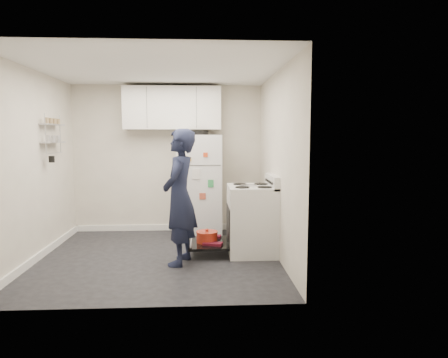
{
  "coord_description": "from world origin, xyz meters",
  "views": [
    {
      "loc": [
        0.59,
        -5.31,
        1.63
      ],
      "look_at": [
        0.89,
        0.14,
        1.05
      ],
      "focal_mm": 32.0,
      "sensor_mm": 36.0,
      "label": 1
    }
  ],
  "objects": [
    {
      "name": "upper_cabinets",
      "position": [
        0.1,
        1.43,
        2.1
      ],
      "size": [
        1.6,
        0.33,
        0.7
      ],
      "primitive_type": "cube",
      "color": "silver",
      "rests_on": "room"
    },
    {
      "name": "person",
      "position": [
        0.3,
        -0.27,
        0.87
      ],
      "size": [
        0.55,
        0.71,
        1.73
      ],
      "primitive_type": "imported",
      "rotation": [
        0.0,
        0.0,
        -1.8
      ],
      "color": "#171B33",
      "rests_on": "ground"
    },
    {
      "name": "wall_shelf_rack",
      "position": [
        -1.52,
        0.49,
        1.68
      ],
      "size": [
        0.14,
        0.6,
        0.61
      ],
      "color": "#B2B2B7",
      "rests_on": "room"
    },
    {
      "name": "electric_range",
      "position": [
        1.26,
        0.15,
        0.47
      ],
      "size": [
        0.66,
        0.76,
        1.1
      ],
      "color": "silver",
      "rests_on": "ground"
    },
    {
      "name": "room",
      "position": [
        -0.03,
        0.03,
        1.21
      ],
      "size": [
        3.21,
        3.21,
        2.51
      ],
      "color": "black",
      "rests_on": "ground"
    },
    {
      "name": "refrigerator",
      "position": [
        0.54,
        1.25,
        0.84
      ],
      "size": [
        0.72,
        0.74,
        1.73
      ],
      "color": "silver",
      "rests_on": "ground"
    },
    {
      "name": "open_oven_door",
      "position": [
        0.66,
        0.15,
        0.19
      ],
      "size": [
        0.55,
        0.7,
        0.23
      ],
      "color": "black",
      "rests_on": "ground"
    }
  ]
}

